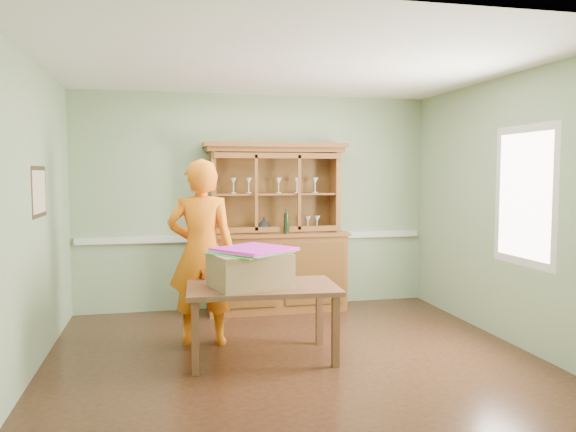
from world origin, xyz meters
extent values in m
plane|color=#472516|center=(0.00, 0.00, 0.00)|extent=(4.50, 4.50, 0.00)
plane|color=white|center=(0.00, 0.00, 2.70)|extent=(4.50, 4.50, 0.00)
plane|color=#87A37A|center=(0.00, 2.00, 1.35)|extent=(4.50, 0.00, 4.50)
plane|color=#87A37A|center=(-2.25, 0.00, 1.35)|extent=(0.00, 4.00, 4.00)
plane|color=#87A37A|center=(2.25, 0.00, 1.35)|extent=(0.00, 4.00, 4.00)
plane|color=#87A37A|center=(0.00, -2.00, 1.35)|extent=(4.50, 0.00, 4.50)
cube|color=silver|center=(0.00, 1.98, 0.90)|extent=(4.41, 0.05, 0.08)
cube|color=#352515|center=(-2.23, 0.30, 1.55)|extent=(0.03, 0.60, 0.46)
cube|color=beige|center=(-2.22, 0.30, 1.55)|extent=(0.01, 0.52, 0.38)
cube|color=silver|center=(2.23, -0.30, 1.50)|extent=(0.03, 0.96, 1.36)
cube|color=white|center=(2.22, -0.30, 1.50)|extent=(0.01, 0.80, 1.20)
cube|color=brown|center=(0.21, 1.74, 0.47)|extent=(1.70, 0.52, 0.94)
cube|color=brown|center=(0.21, 1.73, 0.96)|extent=(1.76, 0.58, 0.04)
cube|color=brown|center=(0.21, 1.98, 1.48)|extent=(1.61, 0.04, 0.99)
cube|color=brown|center=(-0.56, 1.82, 1.48)|extent=(0.06, 0.36, 0.99)
cube|color=brown|center=(0.98, 1.82, 1.48)|extent=(0.06, 0.36, 0.99)
cube|color=brown|center=(0.21, 1.82, 2.00)|extent=(1.70, 0.42, 0.06)
cube|color=brown|center=(0.21, 1.80, 2.06)|extent=(1.78, 0.45, 0.06)
cube|color=brown|center=(0.21, 1.82, 1.45)|extent=(1.49, 0.31, 0.02)
imported|color=#B2B2B7|center=(0.07, 1.82, 1.07)|extent=(0.17, 0.17, 0.18)
imported|color=yellow|center=(-0.22, 1.82, 1.01)|extent=(0.20, 0.20, 0.05)
cylinder|color=black|center=(0.30, 1.57, 1.13)|extent=(0.07, 0.07, 0.30)
cube|color=brown|center=(-0.28, -0.03, 0.66)|extent=(1.42, 0.90, 0.05)
cube|color=brown|center=(-0.91, -0.33, 0.32)|extent=(0.07, 0.07, 0.64)
cube|color=brown|center=(-0.87, 0.34, 0.32)|extent=(0.07, 0.07, 0.64)
cube|color=brown|center=(0.32, -0.41, 0.32)|extent=(0.07, 0.07, 0.64)
cube|color=brown|center=(0.36, 0.27, 0.32)|extent=(0.07, 0.07, 0.64)
cube|color=olive|center=(-0.40, -0.07, 0.84)|extent=(0.77, 0.68, 0.31)
cube|color=green|center=(-0.38, -0.06, 1.00)|extent=(0.83, 0.83, 0.01)
cube|color=#31BCE8|center=(-0.38, -0.06, 1.01)|extent=(0.83, 0.83, 0.01)
cube|color=pink|center=(-0.38, -0.06, 1.02)|extent=(0.83, 0.83, 0.01)
cube|color=#CB1F9B|center=(-0.38, -0.06, 1.02)|extent=(0.83, 0.83, 0.01)
cube|color=#C61EB4|center=(-0.38, -0.06, 1.03)|extent=(0.83, 0.83, 0.01)
imported|color=orange|center=(-0.79, 0.55, 0.93)|extent=(0.74, 0.55, 1.85)
camera|label=1|loc=(-1.14, -5.06, 1.72)|focal=35.00mm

